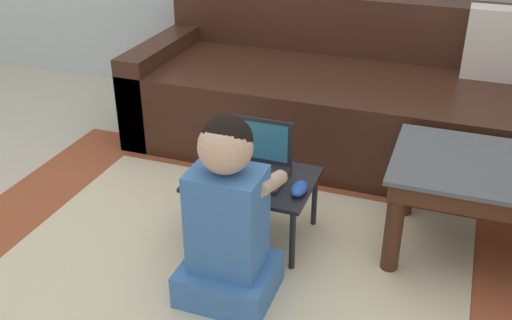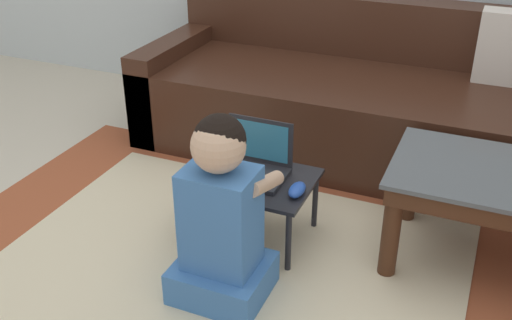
# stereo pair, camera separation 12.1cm
# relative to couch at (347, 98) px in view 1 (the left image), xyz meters

# --- Properties ---
(ground_plane) EXTENTS (16.00, 16.00, 0.00)m
(ground_plane) POSITION_rel_couch_xyz_m (-0.18, -1.02, -0.27)
(ground_plane) COLOR beige
(area_rug) EXTENTS (2.53, 1.79, 0.01)m
(area_rug) POSITION_rel_couch_xyz_m (-0.18, -1.22, -0.27)
(area_rug) COLOR #9E4C2D
(area_rug) RESTS_ON ground_plane
(couch) EXTENTS (2.26, 0.94, 0.79)m
(couch) POSITION_rel_couch_xyz_m (0.00, 0.00, 0.00)
(couch) COLOR #381E14
(couch) RESTS_ON ground_plane
(laptop_desk) EXTENTS (0.51, 0.38, 0.29)m
(laptop_desk) POSITION_rel_couch_xyz_m (-0.18, -1.03, -0.02)
(laptop_desk) COLOR black
(laptop_desk) RESTS_ON ground_plane
(laptop) EXTENTS (0.29, 0.21, 0.22)m
(laptop) POSITION_rel_couch_xyz_m (-0.18, -0.99, 0.05)
(laptop) COLOR #232328
(laptop) RESTS_ON laptop_desk
(computer_mouse) EXTENTS (0.06, 0.12, 0.04)m
(computer_mouse) POSITION_rel_couch_xyz_m (0.04, -1.07, 0.03)
(computer_mouse) COLOR #234CB2
(computer_mouse) RESTS_ON laptop_desk
(person_seated) EXTENTS (0.34, 0.40, 0.73)m
(person_seated) POSITION_rel_couch_xyz_m (-0.12, -1.41, 0.06)
(person_seated) COLOR #3D70B2
(person_seated) RESTS_ON ground_plane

